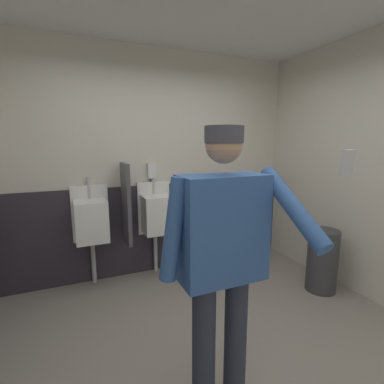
{
  "coord_description": "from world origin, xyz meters",
  "views": [
    {
      "loc": [
        -0.9,
        -1.62,
        1.62
      ],
      "look_at": [
        -0.07,
        0.31,
        1.25
      ],
      "focal_mm": 26.15,
      "sensor_mm": 36.0,
      "label": 1
    }
  ],
  "objects_px": {
    "cell_phone": "(347,163)",
    "urinal_left": "(91,220)",
    "person": "(222,251)",
    "soap_dispenser": "(152,171)",
    "urinal_middle": "(157,213)",
    "trash_bin": "(322,260)"
  },
  "relations": [
    {
      "from": "soap_dispenser",
      "to": "urinal_left",
      "type": "bearing_deg",
      "value": -170.69
    },
    {
      "from": "person",
      "to": "soap_dispenser",
      "type": "distance_m",
      "value": 2.0
    },
    {
      "from": "person",
      "to": "soap_dispenser",
      "type": "xyz_separation_m",
      "value": [
        0.13,
        1.98,
        0.28
      ]
    },
    {
      "from": "urinal_middle",
      "to": "trash_bin",
      "type": "relative_size",
      "value": 1.79
    },
    {
      "from": "cell_phone",
      "to": "trash_bin",
      "type": "bearing_deg",
      "value": 42.31
    },
    {
      "from": "urinal_left",
      "to": "trash_bin",
      "type": "distance_m",
      "value": 2.58
    },
    {
      "from": "person",
      "to": "cell_phone",
      "type": "height_order",
      "value": "person"
    },
    {
      "from": "urinal_left",
      "to": "soap_dispenser",
      "type": "height_order",
      "value": "soap_dispenser"
    },
    {
      "from": "urinal_left",
      "to": "cell_phone",
      "type": "height_order",
      "value": "cell_phone"
    },
    {
      "from": "urinal_left",
      "to": "person",
      "type": "distance_m",
      "value": 1.97
    },
    {
      "from": "person",
      "to": "trash_bin",
      "type": "distance_m",
      "value": 1.98
    },
    {
      "from": "cell_phone",
      "to": "soap_dispenser",
      "type": "relative_size",
      "value": 0.61
    },
    {
      "from": "urinal_middle",
      "to": "trash_bin",
      "type": "bearing_deg",
      "value": -35.25
    },
    {
      "from": "person",
      "to": "trash_bin",
      "type": "relative_size",
      "value": 2.47
    },
    {
      "from": "urinal_left",
      "to": "trash_bin",
      "type": "xyz_separation_m",
      "value": [
        2.3,
        -1.1,
        -0.43
      ]
    },
    {
      "from": "urinal_left",
      "to": "soap_dispenser",
      "type": "bearing_deg",
      "value": 9.31
    },
    {
      "from": "urinal_middle",
      "to": "soap_dispenser",
      "type": "distance_m",
      "value": 0.52
    },
    {
      "from": "person",
      "to": "trash_bin",
      "type": "height_order",
      "value": "person"
    },
    {
      "from": "urinal_left",
      "to": "urinal_middle",
      "type": "distance_m",
      "value": 0.75
    },
    {
      "from": "person",
      "to": "trash_bin",
      "type": "bearing_deg",
      "value": 24.2
    },
    {
      "from": "cell_phone",
      "to": "urinal_left",
      "type": "bearing_deg",
      "value": 111.02
    },
    {
      "from": "urinal_middle",
      "to": "soap_dispenser",
      "type": "xyz_separation_m",
      "value": [
        -0.02,
        0.12,
        0.51
      ]
    }
  ]
}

